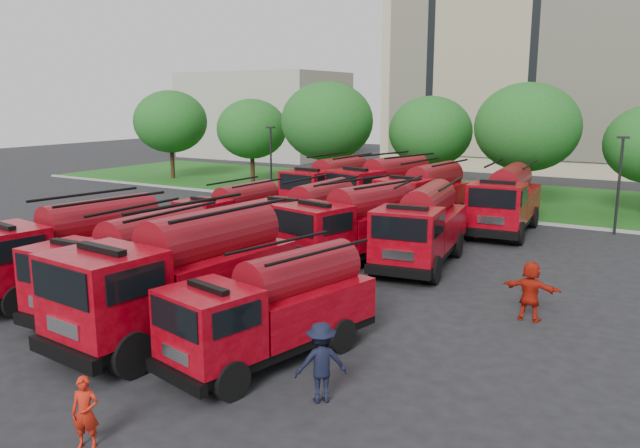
# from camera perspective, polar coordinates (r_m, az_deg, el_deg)

# --- Properties ---
(ground) EXTENTS (140.00, 140.00, 0.00)m
(ground) POSITION_cam_1_polar(r_m,az_deg,el_deg) (24.67, -8.62, -5.20)
(ground) COLOR black
(ground) RESTS_ON ground
(lawn) EXTENTS (70.00, 16.00, 0.12)m
(lawn) POSITION_cam_1_polar(r_m,az_deg,el_deg) (47.20, 11.86, 2.72)
(lawn) COLOR #175115
(lawn) RESTS_ON ground
(curb) EXTENTS (70.00, 0.30, 0.14)m
(curb) POSITION_cam_1_polar(r_m,az_deg,el_deg) (39.72, 8.00, 1.26)
(curb) COLOR gray
(curb) RESTS_ON ground
(apartment_building) EXTENTS (30.00, 14.18, 25.00)m
(apartment_building) POSITION_cam_1_polar(r_m,az_deg,el_deg) (67.61, 20.37, 15.40)
(apartment_building) COLOR tan
(apartment_building) RESTS_ON ground
(side_building) EXTENTS (18.00, 12.00, 10.00)m
(side_building) POSITION_cam_1_polar(r_m,az_deg,el_deg) (76.86, -5.13, 9.88)
(side_building) COLOR #9C978A
(side_building) RESTS_ON ground
(tree_0) EXTENTS (6.30, 6.30, 7.70)m
(tree_0) POSITION_cam_1_polar(r_m,az_deg,el_deg) (56.13, -13.51, 9.08)
(tree_0) COLOR #382314
(tree_0) RESTS_ON ground
(tree_1) EXTENTS (5.71, 5.71, 6.98)m
(tree_1) POSITION_cam_1_polar(r_m,az_deg,el_deg) (51.68, -6.26, 8.63)
(tree_1) COLOR #382314
(tree_1) RESTS_ON ground
(tree_2) EXTENTS (6.72, 6.72, 8.22)m
(tree_2) POSITION_cam_1_polar(r_m,az_deg,el_deg) (45.96, 0.65, 9.36)
(tree_2) COLOR #382314
(tree_2) RESTS_ON ground
(tree_3) EXTENTS (5.88, 5.88, 7.19)m
(tree_3) POSITION_cam_1_polar(r_m,az_deg,el_deg) (45.21, 10.05, 8.31)
(tree_3) COLOR #382314
(tree_3) RESTS_ON ground
(tree_4) EXTENTS (6.55, 6.55, 8.01)m
(tree_4) POSITION_cam_1_polar(r_m,az_deg,el_deg) (41.71, 18.42, 8.39)
(tree_4) COLOR #382314
(tree_4) RESTS_ON ground
(lamp_post_0) EXTENTS (0.60, 0.25, 5.11)m
(lamp_post_0) POSITION_cam_1_polar(r_m,az_deg,el_deg) (43.59, -4.51, 5.98)
(lamp_post_0) COLOR black
(lamp_post_0) RESTS_ON ground
(lamp_post_1) EXTENTS (0.60, 0.25, 5.11)m
(lamp_post_1) POSITION_cam_1_polar(r_m,az_deg,el_deg) (35.73, 25.69, 3.69)
(lamp_post_1) COLOR black
(lamp_post_1) RESTS_ON ground
(fire_truck_0) EXTENTS (3.60, 7.62, 3.34)m
(fire_truck_0) POSITION_cam_1_polar(r_m,az_deg,el_deg) (24.35, -21.63, -2.03)
(fire_truck_0) COLOR black
(fire_truck_0) RESTS_ON ground
(fire_truck_1) EXTENTS (2.68, 7.08, 3.20)m
(fire_truck_1) POSITION_cam_1_polar(r_m,az_deg,el_deg) (21.68, -16.78, -3.48)
(fire_truck_1) COLOR black
(fire_truck_1) RESTS_ON ground
(fire_truck_2) EXTENTS (3.48, 8.19, 3.63)m
(fire_truck_2) POSITION_cam_1_polar(r_m,az_deg,el_deg) (19.14, -12.57, -4.55)
(fire_truck_2) COLOR black
(fire_truck_2) RESTS_ON ground
(fire_truck_3) EXTENTS (3.51, 6.70, 2.90)m
(fire_truck_3) POSITION_cam_1_polar(r_m,az_deg,el_deg) (17.00, -4.28, -7.64)
(fire_truck_3) COLOR black
(fire_truck_3) RESTS_ON ground
(fire_truck_4) EXTENTS (2.49, 6.38, 2.87)m
(fire_truck_4) POSITION_cam_1_polar(r_m,az_deg,el_deg) (30.68, -7.90, 0.87)
(fire_truck_4) COLOR black
(fire_truck_4) RESTS_ON ground
(fire_truck_5) EXTENTS (2.54, 6.81, 3.09)m
(fire_truck_5) POSITION_cam_1_polar(r_m,az_deg,el_deg) (29.36, -0.88, 0.72)
(fire_truck_5) COLOR black
(fire_truck_5) RESTS_ON ground
(fire_truck_6) EXTENTS (4.18, 7.78, 3.37)m
(fire_truck_6) POSITION_cam_1_polar(r_m,az_deg,el_deg) (26.66, 3.22, -0.09)
(fire_truck_6) COLOR black
(fire_truck_6) RESTS_ON ground
(fire_truck_7) EXTENTS (3.48, 7.57, 3.32)m
(fire_truck_7) POSITION_cam_1_polar(r_m,az_deg,el_deg) (26.77, 9.31, -0.22)
(fire_truck_7) COLOR black
(fire_truck_7) RESTS_ON ground
(fire_truck_8) EXTENTS (3.05, 7.59, 3.40)m
(fire_truck_8) POSITION_cam_1_polar(r_m,az_deg,el_deg) (38.60, 0.94, 3.54)
(fire_truck_8) COLOR black
(fire_truck_8) RESTS_ON ground
(fire_truck_9) EXTENTS (4.46, 8.19, 3.54)m
(fire_truck_9) POSITION_cam_1_polar(r_m,az_deg,el_deg) (37.70, 5.86, 3.40)
(fire_truck_9) COLOR black
(fire_truck_9) RESTS_ON ground
(fire_truck_10) EXTENTS (3.26, 7.63, 3.38)m
(fire_truck_10) POSITION_cam_1_polar(r_m,az_deg,el_deg) (35.32, 9.58, 2.63)
(fire_truck_10) COLOR black
(fire_truck_10) RESTS_ON ground
(fire_truck_11) EXTENTS (3.23, 7.75, 3.45)m
(fire_truck_11) POSITION_cam_1_polar(r_m,az_deg,el_deg) (34.36, 16.62, 2.12)
(fire_truck_11) COLOR black
(fire_truck_11) RESTS_ON ground
(firefighter_0) EXTENTS (0.69, 0.64, 1.52)m
(firefighter_0) POSITION_cam_1_polar(r_m,az_deg,el_deg) (14.37, -20.44, -18.53)
(firefighter_0) COLOR #B11C0D
(firefighter_0) RESTS_ON ground
(firefighter_1) EXTENTS (0.87, 0.53, 1.71)m
(firefighter_1) POSITION_cam_1_polar(r_m,az_deg,el_deg) (19.10, -17.32, -10.64)
(firefighter_1) COLOR #B11C0D
(firefighter_1) RESTS_ON ground
(firefighter_2) EXTENTS (0.65, 1.05, 1.72)m
(firefighter_2) POSITION_cam_1_polar(r_m,az_deg,el_deg) (17.92, -4.74, -11.63)
(firefighter_2) COLOR #B11C0D
(firefighter_2) RESTS_ON ground
(firefighter_3) EXTENTS (1.36, 1.31, 1.93)m
(firefighter_3) POSITION_cam_1_polar(r_m,az_deg,el_deg) (15.29, 0.10, -15.84)
(firefighter_3) COLOR black
(firefighter_3) RESTS_ON ground
(firefighter_4) EXTENTS (1.11, 1.08, 1.92)m
(firefighter_4) POSITION_cam_1_polar(r_m,az_deg,el_deg) (25.80, -10.48, -4.52)
(firefighter_4) COLOR black
(firefighter_4) RESTS_ON ground
(firefighter_5) EXTENTS (1.82, 0.79, 1.96)m
(firefighter_5) POSITION_cam_1_polar(r_m,az_deg,el_deg) (21.38, 18.51, -8.32)
(firefighter_5) COLOR #B11C0D
(firefighter_5) RESTS_ON ground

